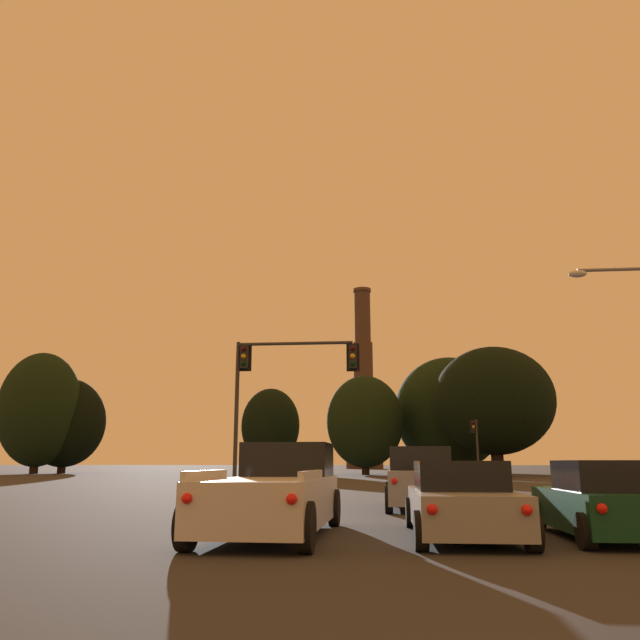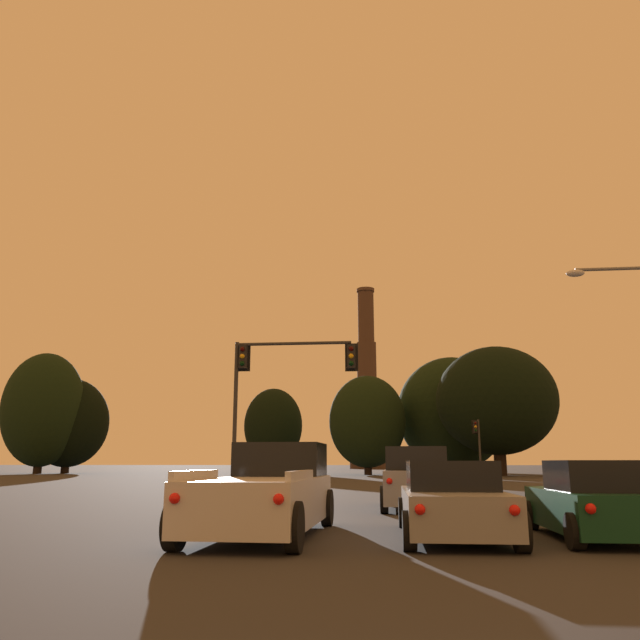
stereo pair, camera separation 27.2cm
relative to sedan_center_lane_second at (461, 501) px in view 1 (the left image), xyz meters
The scene contains 13 objects.
sedan_center_lane_second is the anchor object (origin of this frame).
pickup_truck_left_lane_second 3.62m from the sedan_center_lane_second, behind, with size 2.32×5.55×1.82m.
hatchback_right_lane_second 2.65m from the sedan_center_lane_second, ahead, with size 1.92×4.11×1.44m.
suv_center_lane_front 7.52m from the sedan_center_lane_second, 92.55° to the left, with size 2.17×4.93×1.86m.
traffic_light_far_right 46.99m from the sedan_center_lane_second, 81.19° to the left, with size 0.78×0.50×5.23m.
traffic_light_overhead_left 16.29m from the sedan_center_lane_second, 112.60° to the left, with size 5.63×0.50×6.67m.
smokestack 123.63m from the sedan_center_lane_second, 92.25° to the left, with size 7.86×7.86×39.35m.
treeline_center_left 59.74m from the sedan_center_lane_second, 93.07° to the left, with size 8.74×7.86×11.15m.
treeline_center_right 76.21m from the sedan_center_lane_second, 125.22° to the left, with size 10.10×9.09×14.95m.
treeline_far_right 77.23m from the sedan_center_lane_second, 122.76° to the left, with size 10.08×9.07×12.02m.
treeline_far_left 67.77m from the sedan_center_lane_second, 103.01° to the left, with size 7.34×6.60×10.55m.
treeline_left_mid 65.08m from the sedan_center_lane_second, 83.86° to the left, with size 13.24×11.91×13.94m.
treeline_right_mid 57.12m from the sedan_center_lane_second, 79.11° to the left, with size 12.74×11.47×13.60m.
Camera 1 is at (-1.30, -1.17, 1.40)m, focal length 35.00 mm.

